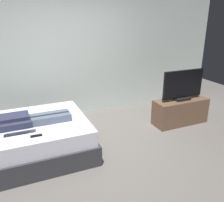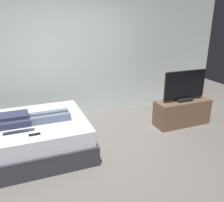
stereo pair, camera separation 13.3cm
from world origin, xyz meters
name	(u,v)px [view 1 (the left image)]	position (x,y,z in m)	size (l,w,h in m)	color
ground_plane	(101,158)	(0.00, 0.00, 0.00)	(10.00, 10.00, 0.00)	slate
back_wall	(85,49)	(0.40, 1.90, 1.40)	(6.40, 0.10, 2.80)	silver
bed	(22,141)	(-1.07, 0.54, 0.26)	(2.04, 1.47, 0.54)	#333338
person	(21,121)	(-1.04, 0.46, 0.62)	(1.26, 0.46, 0.18)	#2D334C
remote	(36,136)	(-0.89, 0.05, 0.55)	(0.15, 0.04, 0.02)	black
tv_stand	(180,111)	(1.92, 0.55, 0.25)	(1.10, 0.40, 0.50)	brown
tv	(183,86)	(1.92, 0.55, 0.78)	(0.88, 0.20, 0.59)	black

